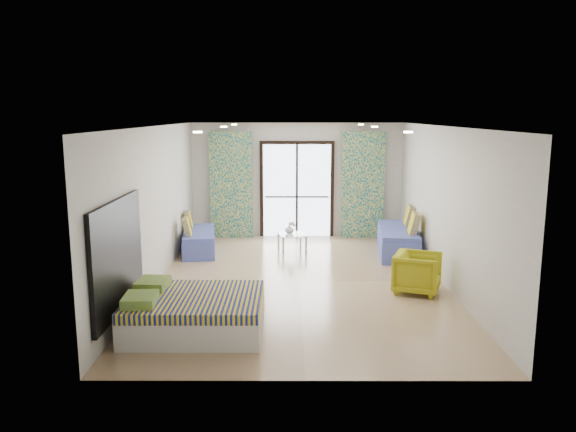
{
  "coord_description": "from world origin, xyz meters",
  "views": [
    {
      "loc": [
        -0.18,
        -9.53,
        2.92
      ],
      "look_at": [
        -0.2,
        0.1,
        1.15
      ],
      "focal_mm": 35.0,
      "sensor_mm": 36.0,
      "label": 1
    }
  ],
  "objects_px": {
    "bed": "(194,313)",
    "daybed_right": "(399,240)",
    "coffee_table": "(292,236)",
    "daybed_left": "(198,240)",
    "armchair": "(418,271)"
  },
  "relations": [
    {
      "from": "daybed_right",
      "to": "coffee_table",
      "type": "relative_size",
      "value": 3.0
    },
    {
      "from": "daybed_right",
      "to": "armchair",
      "type": "bearing_deg",
      "value": -87.98
    },
    {
      "from": "bed",
      "to": "daybed_left",
      "type": "relative_size",
      "value": 1.04
    },
    {
      "from": "daybed_right",
      "to": "coffee_table",
      "type": "distance_m",
      "value": 2.25
    },
    {
      "from": "bed",
      "to": "armchair",
      "type": "distance_m",
      "value": 3.8
    },
    {
      "from": "daybed_left",
      "to": "daybed_right",
      "type": "bearing_deg",
      "value": -9.65
    },
    {
      "from": "bed",
      "to": "daybed_left",
      "type": "height_order",
      "value": "daybed_left"
    },
    {
      "from": "daybed_left",
      "to": "armchair",
      "type": "relative_size",
      "value": 2.37
    },
    {
      "from": "daybed_left",
      "to": "armchair",
      "type": "height_order",
      "value": "daybed_left"
    },
    {
      "from": "daybed_right",
      "to": "armchair",
      "type": "xyz_separation_m",
      "value": [
        -0.19,
        -2.59,
        0.07
      ]
    },
    {
      "from": "bed",
      "to": "daybed_left",
      "type": "xyz_separation_m",
      "value": [
        -0.64,
        4.41,
        -0.0
      ]
    },
    {
      "from": "bed",
      "to": "daybed_right",
      "type": "relative_size",
      "value": 0.89
    },
    {
      "from": "daybed_right",
      "to": "armchair",
      "type": "relative_size",
      "value": 2.77
    },
    {
      "from": "bed",
      "to": "coffee_table",
      "type": "bearing_deg",
      "value": 73.26
    },
    {
      "from": "bed",
      "to": "daybed_right",
      "type": "distance_m",
      "value": 5.58
    }
  ]
}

